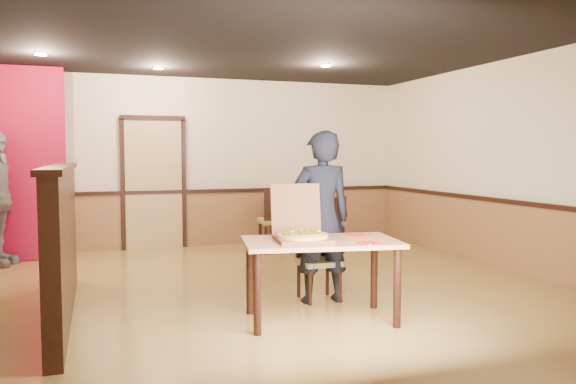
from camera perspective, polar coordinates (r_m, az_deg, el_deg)
name	(u,v)px	position (r m, az deg, el deg)	size (l,w,h in m)	color
floor	(260,294)	(6.30, -2.86, -10.35)	(7.00, 7.00, 0.00)	#B69047
ceiling	(259,37)	(6.22, -2.95, 15.49)	(7.00, 7.00, 0.00)	black
wall_back	(202,162)	(9.51, -8.73, 2.99)	(7.00, 7.00, 0.00)	beige
wall_right	(521,165)	(7.83, 22.58, 2.53)	(7.00, 7.00, 0.00)	beige
wainscot_back	(203,219)	(9.55, -8.64, -2.72)	(7.00, 0.04, 0.90)	brown
chair_rail_back	(203,191)	(9.48, -8.65, 0.09)	(7.00, 0.06, 0.06)	black
wainscot_right	(517,238)	(7.88, 22.24, -4.39)	(0.04, 7.00, 0.90)	brown
chair_rail_right	(517,202)	(7.82, 22.22, -0.99)	(0.06, 7.00, 0.06)	black
back_door	(154,184)	(9.38, -13.48, 0.78)	(0.90, 0.06, 2.10)	tan
booth_partition	(62,240)	(5.73, -21.95, -4.55)	(0.20, 3.10, 1.44)	black
red_accent_panel	(6,164)	(8.95, -26.76, 2.55)	(1.60, 0.20, 2.78)	maroon
spot_a	(41,54)	(7.78, -23.83, 12.68)	(0.14, 0.14, 0.02)	#FFE2B2
spot_b	(158,68)	(8.50, -13.05, 12.16)	(0.14, 0.14, 0.02)	#FFE2B2
spot_c	(326,66)	(8.07, 3.86, 12.68)	(0.14, 0.14, 0.02)	#FFE2B2
main_table	(321,252)	(5.22, 3.33, -6.06)	(1.52, 1.02, 0.76)	tan
diner_chair	(317,257)	(6.04, 2.96, -6.62)	(0.41, 0.41, 0.82)	olive
side_chair_left	(277,218)	(8.76, -1.16, -2.66)	(0.52, 0.52, 0.99)	olive
side_chair_right	(331,220)	(9.11, 4.39, -2.90)	(0.55, 0.55, 0.86)	olive
side_table	(291,213)	(9.49, 0.31, -2.15)	(0.67, 0.67, 0.71)	tan
diner	(321,217)	(5.84, 3.37, -2.56)	(0.65, 0.43, 1.79)	black
pizza_box	(301,233)	(5.16, 1.36, -4.22)	(0.55, 0.62, 0.51)	brown
pizza	(303,236)	(5.11, 1.49, -4.46)	(0.47, 0.47, 0.03)	#F3A758
napkin_near	(370,243)	(5.04, 8.29, -5.17)	(0.28, 0.28, 0.01)	red
napkin_far	(358,235)	(5.52, 7.08, -4.36)	(0.27, 0.27, 0.01)	red
condiment	(289,199)	(9.31, 0.11, -0.74)	(0.06, 0.06, 0.15)	#91431A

